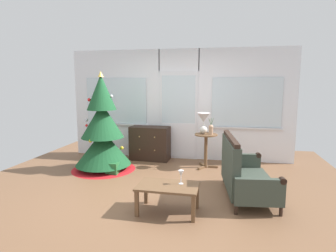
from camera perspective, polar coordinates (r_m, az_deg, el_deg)
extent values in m
plane|color=brown|center=(4.92, -1.87, -12.54)|extent=(6.76, 6.76, 0.00)
cube|color=white|center=(7.06, -10.17, 4.42)|extent=(2.15, 0.08, 2.55)
cube|color=white|center=(6.59, 15.42, 3.96)|extent=(2.15, 0.08, 2.55)
cube|color=white|center=(6.66, 2.23, 13.13)|extent=(0.94, 0.08, 0.50)
cube|color=silver|center=(6.64, 2.11, 2.13)|extent=(0.90, 0.05, 2.05)
cube|color=white|center=(6.71, 2.05, -2.78)|extent=(0.78, 0.02, 0.80)
cube|color=silver|center=(6.59, 2.10, 5.35)|extent=(0.78, 0.01, 1.10)
cube|color=silver|center=(7.00, -10.36, 5.00)|extent=(1.50, 0.01, 1.10)
cube|color=silver|center=(6.53, 15.48, 4.57)|extent=(1.50, 0.01, 1.10)
cube|color=silver|center=(7.05, -10.27, 0.36)|extent=(1.59, 0.06, 0.03)
cube|color=silver|center=(6.58, 15.29, -0.39)|extent=(1.59, 0.06, 0.03)
cylinder|color=#4C331E|center=(6.10, -12.79, -7.57)|extent=(0.10, 0.10, 0.19)
cone|color=red|center=(6.12, -12.77, -7.98)|extent=(1.31, 1.31, 0.10)
cone|color=#194C28|center=(6.01, -12.91, -4.22)|extent=(1.13, 1.13, 0.71)
cone|color=#194C28|center=(5.92, -13.09, 1.15)|extent=(0.86, 0.86, 0.71)
cone|color=#194C28|center=(5.87, -13.28, 6.65)|extent=(0.59, 0.59, 0.71)
cone|color=#E0BC4C|center=(5.87, -13.40, 10.14)|extent=(0.12, 0.12, 0.12)
sphere|color=red|center=(5.94, -15.56, 5.11)|extent=(0.07, 0.07, 0.07)
sphere|color=gold|center=(5.67, -15.33, -2.89)|extent=(0.07, 0.07, 0.07)
sphere|color=silver|center=(5.83, -11.29, 5.91)|extent=(0.06, 0.06, 0.06)
sphere|color=#264CB2|center=(6.10, -12.24, 4.47)|extent=(0.08, 0.08, 0.08)
sphere|color=red|center=(5.87, -16.06, 0.11)|extent=(0.05, 0.05, 0.05)
sphere|color=gold|center=(6.20, -9.26, -4.36)|extent=(0.08, 0.08, 0.08)
sphere|color=silver|center=(5.97, -16.08, 1.14)|extent=(0.07, 0.07, 0.07)
cube|color=black|center=(6.62, -3.63, -3.47)|extent=(0.92, 0.47, 0.78)
sphere|color=tan|center=(6.44, -5.78, -2.12)|extent=(0.03, 0.03, 0.03)
sphere|color=tan|center=(6.32, -2.72, -2.29)|extent=(0.03, 0.03, 0.03)
sphere|color=tan|center=(6.50, -5.74, -4.72)|extent=(0.03, 0.03, 0.03)
sphere|color=tan|center=(6.39, -2.70, -4.93)|extent=(0.03, 0.03, 0.03)
cylinder|color=black|center=(4.27, 21.76, -15.57)|extent=(0.05, 0.05, 0.14)
cylinder|color=black|center=(5.45, 17.61, -10.03)|extent=(0.05, 0.05, 0.14)
cylinder|color=black|center=(4.13, 13.48, -16.00)|extent=(0.05, 0.05, 0.14)
cylinder|color=black|center=(5.35, 11.24, -10.15)|extent=(0.05, 0.05, 0.14)
cube|color=#384238|center=(4.73, 15.92, -11.03)|extent=(0.87, 1.33, 0.14)
cube|color=#384238|center=(4.57, 12.41, -6.61)|extent=(0.27, 1.26, 0.62)
cube|color=black|center=(4.50, 12.55, -2.43)|extent=(0.23, 1.23, 0.06)
cube|color=#384238|center=(4.08, 17.91, -12.57)|extent=(0.67, 0.17, 0.38)
cylinder|color=black|center=(4.10, 22.04, -10.16)|extent=(0.10, 0.10, 0.09)
cube|color=#384238|center=(5.33, 14.53, -7.40)|extent=(0.67, 0.17, 0.38)
cylinder|color=black|center=(5.34, 17.69, -5.60)|extent=(0.10, 0.10, 0.09)
cylinder|color=brown|center=(5.99, 7.67, -1.73)|extent=(0.48, 0.48, 0.02)
cylinder|color=brown|center=(6.07, 7.60, -5.07)|extent=(0.07, 0.07, 0.69)
cube|color=brown|center=(6.15, 9.04, -8.08)|extent=(0.20, 0.05, 0.04)
cube|color=brown|center=(6.29, 6.89, -7.64)|extent=(0.14, 0.20, 0.04)
cube|color=brown|center=(6.03, 6.68, -8.37)|extent=(0.14, 0.20, 0.04)
sphere|color=silver|center=(6.02, 7.14, -0.77)|extent=(0.16, 0.16, 0.16)
cylinder|color=silver|center=(6.00, 7.16, 0.44)|extent=(0.02, 0.02, 0.06)
cone|color=silver|center=(5.99, 7.18, 1.67)|extent=(0.28, 0.28, 0.20)
cylinder|color=tan|center=(5.91, 8.61, -0.98)|extent=(0.09, 0.09, 0.16)
sphere|color=tan|center=(5.90, 8.63, -0.22)|extent=(0.10, 0.10, 0.10)
cylinder|color=#4C7042|center=(5.89, 8.45, 0.75)|extent=(0.07, 0.01, 0.17)
cylinder|color=#4C7042|center=(5.89, 8.65, 0.74)|extent=(0.01, 0.01, 0.18)
cylinder|color=#4C7042|center=(5.89, 8.85, 0.74)|extent=(0.07, 0.01, 0.17)
cube|color=brown|center=(3.98, -0.01, -11.97)|extent=(0.85, 0.53, 0.03)
cube|color=brown|center=(3.95, -6.30, -15.23)|extent=(0.05, 0.05, 0.36)
cube|color=brown|center=(3.80, 5.10, -16.24)|extent=(0.05, 0.05, 0.36)
cube|color=brown|center=(4.34, -4.42, -12.97)|extent=(0.05, 0.05, 0.36)
cube|color=brown|center=(4.20, 5.86, -13.75)|extent=(0.05, 0.05, 0.36)
cylinder|color=silver|center=(4.02, 2.61, -11.49)|extent=(0.06, 0.06, 0.01)
cylinder|color=silver|center=(4.01, 2.62, -10.80)|extent=(0.01, 0.01, 0.10)
cone|color=silver|center=(3.98, 2.63, -9.50)|extent=(0.08, 0.08, 0.09)
cube|color=#266633|center=(5.73, -11.06, -8.35)|extent=(0.23, 0.21, 0.23)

